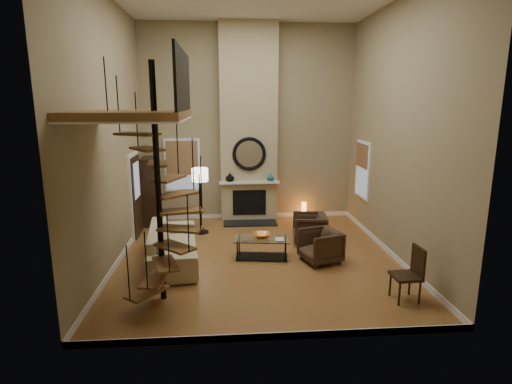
{
  "coord_description": "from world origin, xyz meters",
  "views": [
    {
      "loc": [
        -0.7,
        -8.57,
        3.39
      ],
      "look_at": [
        0.0,
        0.4,
        1.4
      ],
      "focal_mm": 28.86,
      "sensor_mm": 36.0,
      "label": 1
    }
  ],
  "objects": [
    {
      "name": "baseboard_left",
      "position": [
        -2.99,
        0.0,
        0.06
      ],
      "size": [
        0.02,
        6.5,
        0.12
      ],
      "primitive_type": "cube",
      "color": "white",
      "rests_on": "ground"
    },
    {
      "name": "back_wall",
      "position": [
        0.0,
        3.25,
        2.75
      ],
      "size": [
        6.0,
        0.02,
        5.5
      ],
      "primitive_type": "cube",
      "color": "#958660",
      "rests_on": "ground"
    },
    {
      "name": "hearth",
      "position": [
        0.0,
        2.57,
        0.02
      ],
      "size": [
        1.5,
        0.6,
        0.04
      ],
      "primitive_type": "cube",
      "color": "black",
      "rests_on": "ground"
    },
    {
      "name": "book",
      "position": [
        0.45,
        -0.17,
        0.46
      ],
      "size": [
        0.19,
        0.26,
        0.02
      ],
      "primitive_type": "imported",
      "rotation": [
        0.0,
        0.0,
        -0.02
      ],
      "color": "gray",
      "rests_on": "coffee_table"
    },
    {
      "name": "mantel",
      "position": [
        0.0,
        2.78,
        1.15
      ],
      "size": [
        1.7,
        0.18,
        0.06
      ],
      "primitive_type": "cube",
      "color": "white",
      "rests_on": "chimney_breast"
    },
    {
      "name": "coffee_table",
      "position": [
        0.1,
        -0.02,
        0.28
      ],
      "size": [
        1.29,
        0.76,
        0.45
      ],
      "color": "silver",
      "rests_on": "ground"
    },
    {
      "name": "chimney_breast",
      "position": [
        0.0,
        3.06,
        2.75
      ],
      "size": [
        1.6,
        0.38,
        5.5
      ],
      "primitive_type": "cube",
      "color": "tan",
      "rests_on": "ground"
    },
    {
      "name": "entry_door",
      "position": [
        -2.95,
        1.8,
        1.05
      ],
      "size": [
        0.1,
        1.05,
        2.16
      ],
      "color": "white",
      "rests_on": "ground"
    },
    {
      "name": "firebox",
      "position": [
        0.0,
        2.86,
        0.55
      ],
      "size": [
        0.95,
        0.02,
        0.72
      ],
      "primitive_type": "cube",
      "color": "black",
      "rests_on": "chimney_breast"
    },
    {
      "name": "side_chair",
      "position": [
        2.48,
        -2.18,
        0.53
      ],
      "size": [
        0.47,
        0.47,
        0.97
      ],
      "color": "black",
      "rests_on": "ground"
    },
    {
      "name": "sofa",
      "position": [
        -1.84,
        -0.09,
        0.4
      ],
      "size": [
        1.23,
        2.6,
        0.74
      ],
      "primitive_type": "imported",
      "rotation": [
        0.0,
        0.0,
        1.67
      ],
      "color": "#C5B589",
      "rests_on": "ground"
    },
    {
      "name": "mirror_frame",
      "position": [
        0.0,
        2.84,
        1.95
      ],
      "size": [
        0.94,
        0.1,
        0.94
      ],
      "primitive_type": "torus",
      "rotation": [
        1.57,
        0.0,
        0.0
      ],
      "color": "black",
      "rests_on": "chimney_breast"
    },
    {
      "name": "window_right",
      "position": [
        2.97,
        2.0,
        1.63
      ],
      "size": [
        0.06,
        1.02,
        1.52
      ],
      "color": "white",
      "rests_on": "right_wall"
    },
    {
      "name": "armchair_near",
      "position": [
        1.42,
        0.89,
        0.35
      ],
      "size": [
        0.87,
        0.85,
        0.73
      ],
      "primitive_type": "imported",
      "rotation": [
        0.0,
        0.0,
        -1.67
      ],
      "color": "#3E2A1C",
      "rests_on": "ground"
    },
    {
      "name": "front_wall",
      "position": [
        0.0,
        -3.25,
        2.75
      ],
      "size": [
        6.0,
        0.02,
        5.5
      ],
      "primitive_type": "cube",
      "color": "#958660",
      "rests_on": "ground"
    },
    {
      "name": "accent_lamp",
      "position": [
        1.61,
        2.96,
        0.25
      ],
      "size": [
        0.14,
        0.14,
        0.49
      ],
      "primitive_type": "cylinder",
      "color": "orange",
      "rests_on": "ground"
    },
    {
      "name": "baseboard_back",
      "position": [
        0.0,
        3.24,
        0.06
      ],
      "size": [
        6.0,
        0.02,
        0.12
      ],
      "primitive_type": "cube",
      "color": "white",
      "rests_on": "ground"
    },
    {
      "name": "right_wall",
      "position": [
        3.0,
        0.0,
        2.75
      ],
      "size": [
        0.02,
        6.5,
        5.5
      ],
      "primitive_type": "cube",
      "color": "#958660",
      "rests_on": "ground"
    },
    {
      "name": "loft",
      "position": [
        -2.04,
        -1.8,
        3.24
      ],
      "size": [
        1.7,
        2.2,
        1.09
      ],
      "color": "brown",
      "rests_on": "left_wall"
    },
    {
      "name": "vase_left",
      "position": [
        -0.55,
        2.82,
        1.3
      ],
      "size": [
        0.24,
        0.24,
        0.25
      ],
      "primitive_type": "imported",
      "color": "black",
      "rests_on": "mantel"
    },
    {
      "name": "window_back",
      "position": [
        -1.9,
        3.22,
        1.62
      ],
      "size": [
        1.02,
        0.06,
        1.52
      ],
      "color": "white",
      "rests_on": "back_wall"
    },
    {
      "name": "armchair_far",
      "position": [
        1.4,
        -0.33,
        0.35
      ],
      "size": [
        0.97,
        0.95,
        0.71
      ],
      "primitive_type": "imported",
      "rotation": [
        0.0,
        0.0,
        -1.26
      ],
      "color": "#3E2A1C",
      "rests_on": "ground"
    },
    {
      "name": "floor_lamp",
      "position": [
        -1.33,
        1.88,
        1.41
      ],
      "size": [
        0.42,
        0.42,
        1.73
      ],
      "color": "black",
      "rests_on": "ground"
    },
    {
      "name": "mirror_disc",
      "position": [
        0.0,
        2.85,
        1.95
      ],
      "size": [
        0.8,
        0.01,
        0.8
      ],
      "primitive_type": "cylinder",
      "rotation": [
        1.57,
        0.0,
        0.0
      ],
      "color": "white",
      "rests_on": "chimney_breast"
    },
    {
      "name": "left_wall",
      "position": [
        -3.0,
        0.0,
        2.75
      ],
      "size": [
        0.02,
        6.5,
        5.5
      ],
      "primitive_type": "cube",
      "color": "#958660",
      "rests_on": "ground"
    },
    {
      "name": "ground",
      "position": [
        0.0,
        0.0,
        -0.01
      ],
      "size": [
        6.0,
        6.5,
        0.01
      ],
      "primitive_type": "cube",
      "color": "#AB7337",
      "rests_on": "ground"
    },
    {
      "name": "hutch",
      "position": [
        -2.76,
        2.79,
        0.95
      ],
      "size": [
        0.39,
        0.84,
        1.87
      ],
      "primitive_type": "cube",
      "color": "black",
      "rests_on": "ground"
    },
    {
      "name": "baseboard_right",
      "position": [
        2.99,
        0.0,
        0.06
      ],
      "size": [
        0.02,
        6.5,
        0.12
      ],
      "primitive_type": "cube",
      "color": "white",
      "rests_on": "ground"
    },
    {
      "name": "baseboard_front",
      "position": [
        0.0,
        -3.24,
        0.06
      ],
      "size": [
        6.0,
        0.02,
        0.12
      ],
      "primitive_type": "cube",
      "color": "white",
      "rests_on": "ground"
    },
    {
      "name": "vase_right",
      "position": [
        0.6,
        2.82,
        1.28
      ],
      "size": [
        0.2,
        0.2,
        0.21
      ],
      "primitive_type": "imported",
      "color": "#1B565F",
      "rests_on": "mantel"
    },
    {
      "name": "spiral_stair",
      "position": [
        -1.78,
        -1.79,
        1.78
      ],
      "size": [
        1.47,
        1.47,
        4.06
      ],
      "color": "black",
      "rests_on": "ground"
    },
    {
      "name": "bowl",
      "position": [
        0.1,
        0.03,
        0.5
      ],
      "size": [
        0.4,
        0.4,
        0.1
      ],
      "primitive_type": "imported",
      "color": "orange",
      "rests_on": "coffee_table"
    }
  ]
}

